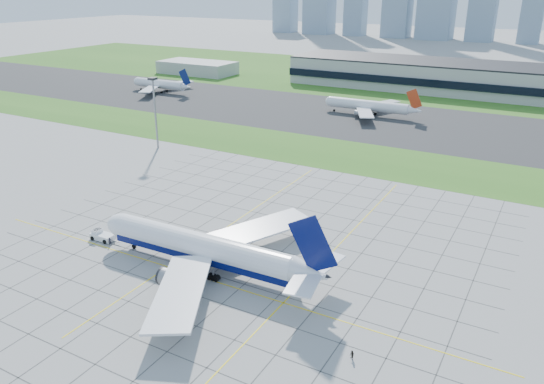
{
  "coord_description": "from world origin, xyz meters",
  "views": [
    {
      "loc": [
        57.92,
        -77.8,
        56.56
      ],
      "look_at": [
        -3.17,
        31.39,
        7.0
      ],
      "focal_mm": 35.0,
      "sensor_mm": 36.0,
      "label": 1
    }
  ],
  "objects_px": {
    "pushback_tug": "(102,235)",
    "distant_jet_1": "(369,106)",
    "crew_near": "(110,241)",
    "crew_far": "(352,355)",
    "airliner": "(204,248)",
    "light_mast": "(155,104)",
    "distant_jet_0": "(161,84)"
  },
  "relations": [
    {
      "from": "light_mast",
      "to": "airliner",
      "type": "xyz_separation_m",
      "value": [
        67.26,
        -63.75,
        -11.36
      ]
    },
    {
      "from": "crew_near",
      "to": "crew_far",
      "type": "distance_m",
      "value": 64.17
    },
    {
      "from": "light_mast",
      "to": "crew_far",
      "type": "xyz_separation_m",
      "value": [
        105.22,
        -75.89,
        -15.37
      ]
    },
    {
      "from": "crew_near",
      "to": "distant_jet_0",
      "type": "bearing_deg",
      "value": 54.02
    },
    {
      "from": "distant_jet_1",
      "to": "pushback_tug",
      "type": "bearing_deg",
      "value": -94.62
    },
    {
      "from": "crew_near",
      "to": "distant_jet_0",
      "type": "xyz_separation_m",
      "value": [
        -110.7,
        148.64,
        3.51
      ]
    },
    {
      "from": "crew_far",
      "to": "distant_jet_1",
      "type": "xyz_separation_m",
      "value": [
        -55.0,
        162.59,
        3.67
      ]
    },
    {
      "from": "crew_far",
      "to": "distant_jet_0",
      "type": "xyz_separation_m",
      "value": [
        -174.04,
        158.9,
        3.67
      ]
    },
    {
      "from": "airliner",
      "to": "distant_jet_1",
      "type": "xyz_separation_m",
      "value": [
        -17.04,
        150.44,
        -0.33
      ]
    },
    {
      "from": "airliner",
      "to": "distant_jet_1",
      "type": "bearing_deg",
      "value": 95.13
    },
    {
      "from": "pushback_tug",
      "to": "light_mast",
      "type": "bearing_deg",
      "value": 119.18
    },
    {
      "from": "crew_far",
      "to": "distant_jet_0",
      "type": "relative_size",
      "value": 0.04
    },
    {
      "from": "light_mast",
      "to": "distant_jet_0",
      "type": "height_order",
      "value": "light_mast"
    },
    {
      "from": "light_mast",
      "to": "pushback_tug",
      "type": "distance_m",
      "value": 76.35
    },
    {
      "from": "crew_near",
      "to": "crew_far",
      "type": "bearing_deg",
      "value": -81.86
    },
    {
      "from": "light_mast",
      "to": "distant_jet_0",
      "type": "distance_m",
      "value": 108.46
    },
    {
      "from": "light_mast",
      "to": "crew_far",
      "type": "bearing_deg",
      "value": -35.8
    },
    {
      "from": "airliner",
      "to": "pushback_tug",
      "type": "bearing_deg",
      "value": -179.91
    },
    {
      "from": "distant_jet_0",
      "to": "airliner",
      "type": "bearing_deg",
      "value": -47.16
    },
    {
      "from": "airliner",
      "to": "crew_far",
      "type": "bearing_deg",
      "value": -19.07
    },
    {
      "from": "pushback_tug",
      "to": "crew_far",
      "type": "height_order",
      "value": "pushback_tug"
    },
    {
      "from": "pushback_tug",
      "to": "distant_jet_1",
      "type": "relative_size",
      "value": 0.2
    },
    {
      "from": "light_mast",
      "to": "distant_jet_0",
      "type": "bearing_deg",
      "value": 129.66
    },
    {
      "from": "pushback_tug",
      "to": "distant_jet_0",
      "type": "bearing_deg",
      "value": 124.58
    },
    {
      "from": "airliner",
      "to": "crew_far",
      "type": "distance_m",
      "value": 40.06
    },
    {
      "from": "distant_jet_0",
      "to": "distant_jet_1",
      "type": "xyz_separation_m",
      "value": [
        119.04,
        3.69,
        0.0
      ]
    },
    {
      "from": "crew_near",
      "to": "distant_jet_1",
      "type": "distance_m",
      "value": 152.59
    },
    {
      "from": "airliner",
      "to": "crew_far",
      "type": "relative_size",
      "value": 34.8
    },
    {
      "from": "pushback_tug",
      "to": "crew_far",
      "type": "distance_m",
      "value": 68.18
    },
    {
      "from": "crew_near",
      "to": "distant_jet_0",
      "type": "distance_m",
      "value": 185.36
    },
    {
      "from": "pushback_tug",
      "to": "distant_jet_1",
      "type": "xyz_separation_m",
      "value": [
        12.22,
        151.17,
        3.42
      ]
    },
    {
      "from": "airliner",
      "to": "distant_jet_1",
      "type": "distance_m",
      "value": 151.41
    }
  ]
}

